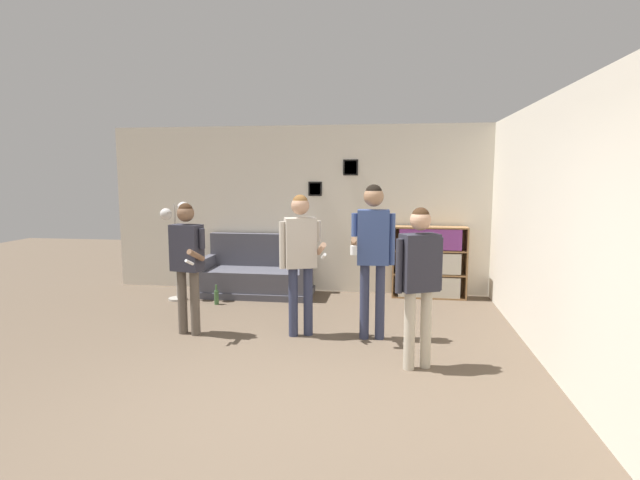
{
  "coord_description": "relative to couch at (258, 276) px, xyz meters",
  "views": [
    {
      "loc": [
        0.96,
        -3.69,
        1.91
      ],
      "look_at": [
        0.12,
        2.16,
        1.14
      ],
      "focal_mm": 28.0,
      "sensor_mm": 36.0,
      "label": 1
    }
  ],
  "objects": [
    {
      "name": "ground_plane",
      "position": [
        1.15,
        -3.94,
        -0.31
      ],
      "size": [
        20.0,
        20.0,
        0.0
      ],
      "primitive_type": "plane",
      "color": "brown"
    },
    {
      "name": "wall_back",
      "position": [
        1.15,
        0.41,
        1.04
      ],
      "size": [
        7.4,
        0.08,
        2.7
      ],
      "color": "silver",
      "rests_on": "ground_plane"
    },
    {
      "name": "wall_right",
      "position": [
        3.68,
        -1.78,
        1.04
      ],
      "size": [
        0.06,
        6.72,
        2.7
      ],
      "color": "silver",
      "rests_on": "ground_plane"
    },
    {
      "name": "couch",
      "position": [
        0.0,
        0.0,
        0.0
      ],
      "size": [
        1.77,
        0.8,
        0.95
      ],
      "color": "#4C4C56",
      "rests_on": "ground_plane"
    },
    {
      "name": "bookshelf",
      "position": [
        2.71,
        0.19,
        0.25
      ],
      "size": [
        1.14,
        0.3,
        1.12
      ],
      "color": "olive",
      "rests_on": "ground_plane"
    },
    {
      "name": "floor_lamp",
      "position": [
        -1.13,
        -0.52,
        0.81
      ],
      "size": [
        0.46,
        0.28,
        1.51
      ],
      "color": "#ADA89E",
      "rests_on": "ground_plane"
    },
    {
      "name": "person_player_foreground_left",
      "position": [
        -0.28,
        -2.09,
        0.66
      ],
      "size": [
        0.49,
        0.51,
        1.58
      ],
      "color": "brown",
      "rests_on": "ground_plane"
    },
    {
      "name": "person_player_foreground_center",
      "position": [
        1.06,
        -1.95,
        0.73
      ],
      "size": [
        0.58,
        0.41,
        1.68
      ],
      "color": "#2D334C",
      "rests_on": "ground_plane"
    },
    {
      "name": "person_watcher_holding_cup",
      "position": [
        1.91,
        -1.95,
        0.82
      ],
      "size": [
        0.5,
        0.46,
        1.8
      ],
      "color": "#2D334C",
      "rests_on": "ground_plane"
    },
    {
      "name": "person_spectator_near_bookshelf",
      "position": [
        2.39,
        -2.79,
        0.67
      ],
      "size": [
        0.46,
        0.33,
        1.6
      ],
      "color": "#B7AD99",
      "rests_on": "ground_plane"
    },
    {
      "name": "bottle_on_floor",
      "position": [
        -0.44,
        -0.71,
        -0.19
      ],
      "size": [
        0.07,
        0.07,
        0.3
      ],
      "color": "#3D6638",
      "rests_on": "ground_plane"
    },
    {
      "name": "drinking_cup",
      "position": [
        2.48,
        0.19,
        0.87
      ],
      "size": [
        0.09,
        0.09,
        0.12
      ],
      "color": "blue",
      "rests_on": "bookshelf"
    }
  ]
}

